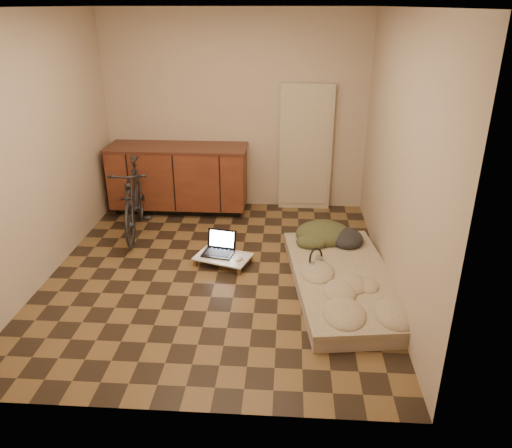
# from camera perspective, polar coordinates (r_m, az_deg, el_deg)

# --- Properties ---
(room_shell) EXTENTS (3.50, 4.00, 2.60)m
(room_shell) POSITION_cam_1_polar(r_m,az_deg,el_deg) (4.87, -4.86, 7.99)
(room_shell) COLOR brown
(room_shell) RESTS_ON ground
(cabinets) EXTENTS (1.84, 0.62, 0.91)m
(cabinets) POSITION_cam_1_polar(r_m,az_deg,el_deg) (6.85, -8.80, 5.22)
(cabinets) COLOR black
(cabinets) RESTS_ON ground
(appliance_panel) EXTENTS (0.70, 0.10, 1.70)m
(appliance_panel) POSITION_cam_1_polar(r_m,az_deg,el_deg) (6.81, 5.70, 8.64)
(appliance_panel) COLOR beige
(appliance_panel) RESTS_ON ground
(bicycle) EXTENTS (0.68, 1.59, 1.00)m
(bicycle) POSITION_cam_1_polar(r_m,az_deg,el_deg) (6.26, -13.77, 3.29)
(bicycle) COLOR black
(bicycle) RESTS_ON ground
(futon) EXTENTS (1.21, 2.10, 0.17)m
(futon) POSITION_cam_1_polar(r_m,az_deg,el_deg) (5.09, 9.92, -6.48)
(futon) COLOR tan
(futon) RESTS_ON ground
(clothing_pile) EXTENTS (0.74, 0.64, 0.27)m
(clothing_pile) POSITION_cam_1_polar(r_m,az_deg,el_deg) (5.68, 8.42, -0.51)
(clothing_pile) COLOR #3A3F24
(clothing_pile) RESTS_ON futon
(headphones) EXTENTS (0.33, 0.33, 0.16)m
(headphones) POSITION_cam_1_polar(r_m,az_deg,el_deg) (5.13, 6.87, -3.85)
(headphones) COLOR black
(headphones) RESTS_ON futon
(lap_desk) EXTENTS (0.67, 0.54, 0.10)m
(lap_desk) POSITION_cam_1_polar(r_m,az_deg,el_deg) (5.49, -3.78, -3.78)
(lap_desk) COLOR brown
(lap_desk) RESTS_ON ground
(laptop) EXTENTS (0.38, 0.35, 0.23)m
(laptop) POSITION_cam_1_polar(r_m,az_deg,el_deg) (5.54, -4.20, -2.77)
(laptop) COLOR black
(laptop) RESTS_ON lap_desk
(mouse) EXTENTS (0.10, 0.12, 0.04)m
(mouse) POSITION_cam_1_polar(r_m,az_deg,el_deg) (5.38, -1.90, -3.97)
(mouse) COLOR silver
(mouse) RESTS_ON lap_desk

